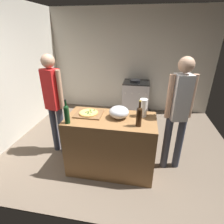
% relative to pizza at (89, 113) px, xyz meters
% --- Properties ---
extents(ground_plane, '(4.48, 3.75, 0.02)m').
position_rel_pizza_xyz_m(ground_plane, '(0.26, 0.87, -0.94)').
color(ground_plane, '#6B5B4C').
extents(kitchen_wall_rear, '(4.48, 0.10, 2.60)m').
position_rel_pizza_xyz_m(kitchen_wall_rear, '(0.26, 2.50, 0.37)').
color(kitchen_wall_rear, silver).
rests_on(kitchen_wall_rear, ground_plane).
extents(kitchen_wall_left, '(0.10, 3.75, 2.60)m').
position_rel_pizza_xyz_m(kitchen_wall_left, '(-1.73, 0.87, 0.37)').
color(kitchen_wall_left, silver).
rests_on(kitchen_wall_left, ground_plane).
extents(counter, '(1.30, 0.65, 0.90)m').
position_rel_pizza_xyz_m(counter, '(0.34, -0.05, -0.48)').
color(counter, olive).
rests_on(counter, ground_plane).
extents(cutting_board, '(0.40, 0.32, 0.02)m').
position_rel_pizza_xyz_m(cutting_board, '(-0.00, -0.00, -0.02)').
color(cutting_board, brown).
rests_on(cutting_board, counter).
extents(pizza, '(0.28, 0.28, 0.03)m').
position_rel_pizza_xyz_m(pizza, '(0.00, 0.00, 0.00)').
color(pizza, tan).
rests_on(pizza, cutting_board).
extents(mixing_bowl, '(0.28, 0.28, 0.17)m').
position_rel_pizza_xyz_m(mixing_bowl, '(0.45, -0.02, 0.06)').
color(mixing_bowl, '#B2B2B7').
rests_on(mixing_bowl, counter).
extents(paper_towel_roll, '(0.11, 0.11, 0.27)m').
position_rel_pizza_xyz_m(paper_towel_roll, '(0.79, 0.10, 0.10)').
color(paper_towel_roll, white).
rests_on(paper_towel_roll, counter).
extents(wine_bottle_dark, '(0.07, 0.07, 0.34)m').
position_rel_pizza_xyz_m(wine_bottle_dark, '(-0.20, -0.30, 0.11)').
color(wine_bottle_dark, '#143819').
rests_on(wine_bottle_dark, counter).
extents(wine_bottle_amber, '(0.07, 0.07, 0.35)m').
position_rel_pizza_xyz_m(wine_bottle_amber, '(0.74, -0.21, 0.12)').
color(wine_bottle_amber, '#331E0F').
rests_on(wine_bottle_amber, counter).
extents(stove, '(0.66, 0.62, 0.92)m').
position_rel_pizza_xyz_m(stove, '(0.60, 2.10, -0.49)').
color(stove, '#B7B7BC').
rests_on(stove, ground_plane).
extents(person_in_stripes, '(0.39, 0.26, 1.74)m').
position_rel_pizza_xyz_m(person_in_stripes, '(-0.66, 0.23, 0.08)').
color(person_in_stripes, '#383D4C').
rests_on(person_in_stripes, ground_plane).
extents(person_in_red, '(0.38, 0.24, 1.75)m').
position_rel_pizza_xyz_m(person_in_red, '(1.29, 0.15, 0.09)').
color(person_in_red, '#383D4C').
rests_on(person_in_red, ground_plane).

